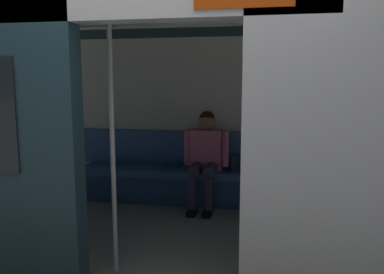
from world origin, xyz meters
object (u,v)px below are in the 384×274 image
Objects in this scene: train_car at (183,87)px; grab_pole_door at (113,145)px; handbag at (242,163)px; bench_seat at (205,178)px; person_seated at (205,153)px; book at (173,166)px.

grab_pole_door is at bearing 63.32° from train_car.
grab_pole_door is (0.91, 1.88, 0.51)m from handbag.
handbag is (-0.44, -0.07, 0.19)m from bench_seat.
person_seated is (-0.08, -0.97, -0.80)m from train_car.
grab_pole_door is (0.47, 1.81, 0.69)m from bench_seat.
handbag is at bearing -170.51° from bench_seat.
grab_pole_door is at bearing 89.83° from book.
bench_seat is 1.99m from grab_pole_door.
book reaches higher than bench_seat.
person_seated is at bearing 16.27° from handbag.
train_car is at bearing 108.85° from book.
book is 0.11× the size of grab_pole_door.
person_seated is 0.57× the size of grab_pole_door.
person_seated is at bearing -105.25° from grab_pole_door.
grab_pole_door is (0.04, 1.89, 0.58)m from book.
bench_seat is 0.48m from handbag.
train_car is 1.52m from bench_seat.
train_car is 3.12× the size of grab_pole_door.
book is (0.87, -0.01, -0.07)m from handbag.
person_seated is 0.47m from handbag.
person_seated is 0.50m from book.
handbag is 1.18× the size of book.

